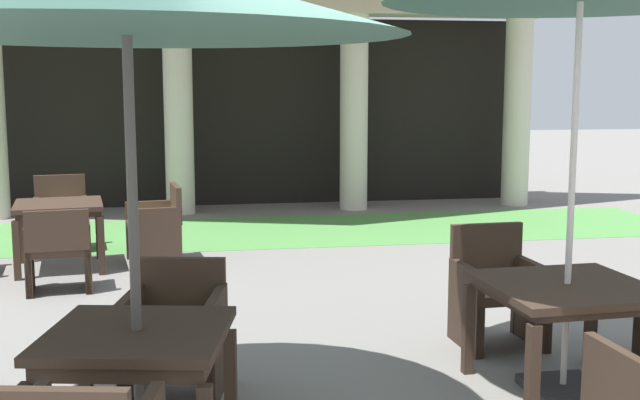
# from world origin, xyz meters

# --- Properties ---
(lawn_strip) EXTENTS (11.29, 2.44, 0.01)m
(lawn_strip) POSITION_xyz_m (0.00, 6.97, 0.00)
(lawn_strip) COLOR #519347
(lawn_strip) RESTS_ON ground
(patio_table_near_foreground) EXTENTS (1.06, 1.06, 0.73)m
(patio_table_near_foreground) POSITION_xyz_m (1.10, 0.85, 0.64)
(patio_table_near_foreground) COLOR #38281E
(patio_table_near_foreground) RESTS_ON ground
(patio_chair_near_foreground_north) EXTENTS (0.64, 0.60, 0.91)m
(patio_chair_near_foreground_north) POSITION_xyz_m (1.05, 1.88, 0.42)
(patio_chair_near_foreground_north) COLOR #38281E
(patio_chair_near_foreground_north) RESTS_ON ground
(patio_table_mid_left) EXTENTS (1.09, 1.09, 0.72)m
(patio_table_mid_left) POSITION_xyz_m (-1.57, 0.36, 0.62)
(patio_table_mid_left) COLOR #38281E
(patio_table_mid_left) RESTS_ON ground
(patio_chair_mid_left_north) EXTENTS (0.71, 0.69, 0.85)m
(patio_chair_mid_left_north) POSITION_xyz_m (-1.39, 1.29, 0.41)
(patio_chair_mid_left_north) COLOR #38281E
(patio_chair_mid_left_north) RESTS_ON ground
(patio_table_mid_right) EXTENTS (1.02, 1.02, 0.73)m
(patio_table_mid_right) POSITION_xyz_m (-2.67, 5.11, 0.63)
(patio_table_mid_right) COLOR #38281E
(patio_table_mid_right) RESTS_ON ground
(patio_chair_mid_right_south) EXTENTS (0.66, 0.57, 0.83)m
(patio_chair_mid_right_south) POSITION_xyz_m (-2.53, 4.08, 0.41)
(patio_chair_mid_right_south) COLOR #38281E
(patio_chair_mid_right_south) RESTS_ON ground
(patio_chair_mid_right_north) EXTENTS (0.68, 0.58, 0.90)m
(patio_chair_mid_right_north) POSITION_xyz_m (-2.80, 6.14, 0.41)
(patio_chair_mid_right_north) COLOR #38281E
(patio_chair_mid_right_north) RESTS_ON ground
(patio_chair_mid_right_east) EXTENTS (0.65, 0.70, 0.88)m
(patio_chair_mid_right_east) POSITION_xyz_m (-1.64, 5.24, 0.42)
(patio_chair_mid_right_east) COLOR #38281E
(patio_chair_mid_right_east) RESTS_ON ground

